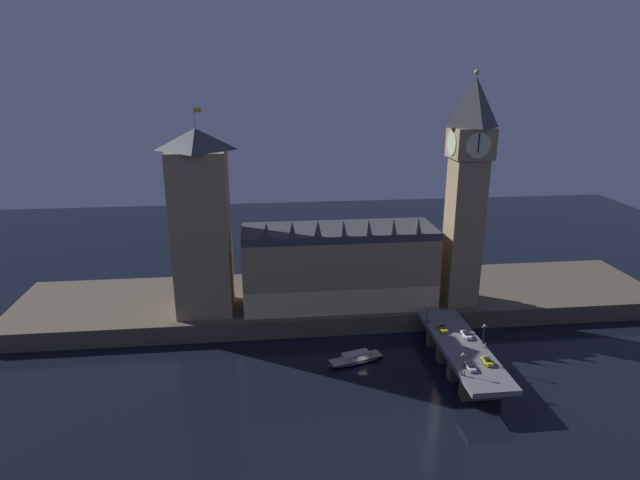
{
  "coord_description": "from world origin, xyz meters",
  "views": [
    {
      "loc": [
        -26.79,
        -131.86,
        79.52
      ],
      "look_at": [
        -9.99,
        20.0,
        31.29
      ],
      "focal_mm": 30.0,
      "sensor_mm": 36.0,
      "label": 1
    }
  ],
  "objects_px": {
    "victoria_tower": "(201,223)",
    "pedestrian_near_rail": "(464,373)",
    "car_southbound_lead": "(487,361)",
    "pedestrian_far_rail": "(429,320)",
    "street_lamp_near": "(463,361)",
    "boat_upstream": "(356,359)",
    "clock_tower": "(467,186)",
    "street_lamp_far": "(427,311)",
    "car_northbound_trail": "(470,367)",
    "car_southbound_trail": "(466,335)",
    "street_lamp_mid": "(484,332)",
    "pedestrian_mid_walk": "(485,345)",
    "car_northbound_lead": "(442,328)"
  },
  "relations": [
    {
      "from": "car_northbound_trail",
      "to": "car_southbound_trail",
      "type": "height_order",
      "value": "car_southbound_trail"
    },
    {
      "from": "street_lamp_near",
      "to": "pedestrian_near_rail",
      "type": "bearing_deg",
      "value": -61.55
    },
    {
      "from": "victoria_tower",
      "to": "car_southbound_lead",
      "type": "xyz_separation_m",
      "value": [
        75.43,
        -45.31,
        -26.85
      ]
    },
    {
      "from": "pedestrian_near_rail",
      "to": "street_lamp_near",
      "type": "relative_size",
      "value": 0.29
    },
    {
      "from": "street_lamp_mid",
      "to": "street_lamp_far",
      "type": "distance_m",
      "value": 18.76
    },
    {
      "from": "pedestrian_far_rail",
      "to": "street_lamp_near",
      "type": "xyz_separation_m",
      "value": [
        -0.4,
        -28.61,
        2.85
      ]
    },
    {
      "from": "victoria_tower",
      "to": "street_lamp_near",
      "type": "bearing_deg",
      "value": -36.65
    },
    {
      "from": "clock_tower",
      "to": "car_southbound_lead",
      "type": "relative_size",
      "value": 18.58
    },
    {
      "from": "boat_upstream",
      "to": "pedestrian_near_rail",
      "type": "bearing_deg",
      "value": -43.3
    },
    {
      "from": "pedestrian_near_rail",
      "to": "boat_upstream",
      "type": "distance_m",
      "value": 32.75
    },
    {
      "from": "car_southbound_trail",
      "to": "boat_upstream",
      "type": "relative_size",
      "value": 0.25
    },
    {
      "from": "clock_tower",
      "to": "street_lamp_far",
      "type": "height_order",
      "value": "clock_tower"
    },
    {
      "from": "car_southbound_lead",
      "to": "street_lamp_mid",
      "type": "distance_m",
      "value": 11.12
    },
    {
      "from": "clock_tower",
      "to": "pedestrian_mid_walk",
      "type": "xyz_separation_m",
      "value": [
        -4.76,
        -34.04,
        -36.94
      ]
    },
    {
      "from": "clock_tower",
      "to": "car_southbound_trail",
      "type": "relative_size",
      "value": 16.32
    },
    {
      "from": "car_southbound_trail",
      "to": "pedestrian_near_rail",
      "type": "height_order",
      "value": "pedestrian_near_rail"
    },
    {
      "from": "victoria_tower",
      "to": "pedestrian_far_rail",
      "type": "relative_size",
      "value": 34.57
    },
    {
      "from": "car_southbound_lead",
      "to": "pedestrian_far_rail",
      "type": "xyz_separation_m",
      "value": [
        -8.12,
        24.14,
        0.28
      ]
    },
    {
      "from": "car_southbound_trail",
      "to": "pedestrian_far_rail",
      "type": "bearing_deg",
      "value": 130.56
    },
    {
      "from": "clock_tower",
      "to": "boat_upstream",
      "type": "distance_m",
      "value": 63.87
    },
    {
      "from": "car_northbound_lead",
      "to": "car_southbound_lead",
      "type": "relative_size",
      "value": 1.18
    },
    {
      "from": "clock_tower",
      "to": "pedestrian_far_rail",
      "type": "xyz_separation_m",
      "value": [
        -15.59,
        -17.64,
        -36.82
      ]
    },
    {
      "from": "street_lamp_near",
      "to": "pedestrian_far_rail",
      "type": "bearing_deg",
      "value": 89.2
    },
    {
      "from": "victoria_tower",
      "to": "street_lamp_near",
      "type": "relative_size",
      "value": 10.41
    },
    {
      "from": "car_northbound_trail",
      "to": "pedestrian_far_rail",
      "type": "bearing_deg",
      "value": 95.91
    },
    {
      "from": "street_lamp_near",
      "to": "boat_upstream",
      "type": "relative_size",
      "value": 0.34
    },
    {
      "from": "victoria_tower",
      "to": "street_lamp_near",
      "type": "xyz_separation_m",
      "value": [
        66.91,
        -49.78,
        -23.72
      ]
    },
    {
      "from": "street_lamp_mid",
      "to": "street_lamp_far",
      "type": "height_order",
      "value": "street_lamp_far"
    },
    {
      "from": "car_northbound_trail",
      "to": "victoria_tower",
      "type": "bearing_deg",
      "value": 145.94
    },
    {
      "from": "car_northbound_trail",
      "to": "boat_upstream",
      "type": "height_order",
      "value": "car_northbound_trail"
    },
    {
      "from": "clock_tower",
      "to": "car_northbound_lead",
      "type": "relative_size",
      "value": 15.8
    },
    {
      "from": "pedestrian_mid_walk",
      "to": "street_lamp_mid",
      "type": "relative_size",
      "value": 0.28
    },
    {
      "from": "street_lamp_mid",
      "to": "boat_upstream",
      "type": "distance_m",
      "value": 36.47
    },
    {
      "from": "car_southbound_lead",
      "to": "pedestrian_mid_walk",
      "type": "bearing_deg",
      "value": 70.73
    },
    {
      "from": "car_southbound_trail",
      "to": "street_lamp_far",
      "type": "height_order",
      "value": "street_lamp_far"
    },
    {
      "from": "car_southbound_lead",
      "to": "pedestrian_far_rail",
      "type": "height_order",
      "value": "pedestrian_far_rail"
    },
    {
      "from": "clock_tower",
      "to": "boat_upstream",
      "type": "relative_size",
      "value": 4.08
    },
    {
      "from": "victoria_tower",
      "to": "street_lamp_far",
      "type": "bearing_deg",
      "value": -16.9
    },
    {
      "from": "car_southbound_lead",
      "to": "victoria_tower",
      "type": "bearing_deg",
      "value": 149.01
    },
    {
      "from": "victoria_tower",
      "to": "car_northbound_trail",
      "type": "bearing_deg",
      "value": -34.06
    },
    {
      "from": "car_northbound_trail",
      "to": "pedestrian_near_rail",
      "type": "distance_m",
      "value": 4.19
    },
    {
      "from": "pedestrian_near_rail",
      "to": "boat_upstream",
      "type": "xyz_separation_m",
      "value": [
        -23.25,
        21.91,
        -7.2
      ]
    },
    {
      "from": "car_northbound_lead",
      "to": "car_southbound_trail",
      "type": "relative_size",
      "value": 1.03
    },
    {
      "from": "clock_tower",
      "to": "pedestrian_near_rail",
      "type": "height_order",
      "value": "clock_tower"
    },
    {
      "from": "clock_tower",
      "to": "street_lamp_mid",
      "type": "distance_m",
      "value": 46.65
    },
    {
      "from": "car_northbound_lead",
      "to": "car_northbound_trail",
      "type": "height_order",
      "value": "car_northbound_trail"
    },
    {
      "from": "clock_tower",
      "to": "street_lamp_far",
      "type": "relative_size",
      "value": 12.08
    },
    {
      "from": "car_southbound_trail",
      "to": "street_lamp_near",
      "type": "distance_m",
      "value": 21.17
    },
    {
      "from": "victoria_tower",
      "to": "pedestrian_near_rail",
      "type": "bearing_deg",
      "value": -36.89
    },
    {
      "from": "car_northbound_trail",
      "to": "pedestrian_near_rail",
      "type": "bearing_deg",
      "value": -130.36
    }
  ]
}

